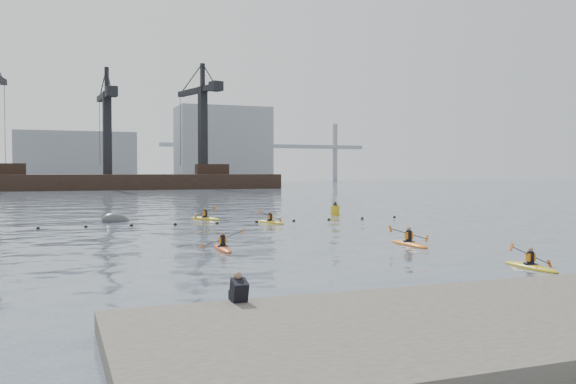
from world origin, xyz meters
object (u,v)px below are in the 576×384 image
at_px(kayaker_1, 531,266).
at_px(kayaker_4, 409,243).
at_px(nav_buoy, 335,210).
at_px(mooring_buoy, 116,221).
at_px(kayaker_5, 205,218).
at_px(kayaker_3, 270,222).
at_px(kayaker_0, 223,248).

bearing_deg(kayaker_1, kayaker_4, 94.26).
xyz_separation_m(kayaker_1, nav_buoy, (5.06, 28.78, 0.33)).
height_order(mooring_buoy, nav_buoy, nav_buoy).
distance_m(kayaker_5, mooring_buoy, 6.79).
relative_size(kayaker_1, kayaker_3, 0.95).
relative_size(kayaker_1, kayaker_5, 0.93).
xyz_separation_m(kayaker_1, kayaker_3, (-2.77, 23.36, 0.00)).
distance_m(kayaker_3, mooring_buoy, 11.75).
bearing_deg(kayaker_3, kayaker_4, -100.91).
height_order(kayaker_0, kayaker_1, kayaker_0).
height_order(kayaker_1, mooring_buoy, kayaker_1).
relative_size(mooring_buoy, nav_buoy, 1.83).
relative_size(kayaker_0, kayaker_1, 1.06).
bearing_deg(kayaker_1, kayaker_0, 136.30).
distance_m(kayaker_3, nav_buoy, 9.53).
bearing_deg(kayaker_0, kayaker_5, 82.60).
distance_m(kayaker_4, nav_buoy, 21.35).
bearing_deg(kayaker_4, mooring_buoy, -56.72).
bearing_deg(mooring_buoy, kayaker_1, -65.17).
bearing_deg(kayaker_1, kayaker_3, 97.86).
relative_size(kayaker_5, mooring_buoy, 1.25).
bearing_deg(kayaker_0, kayaker_3, 65.30).
xyz_separation_m(kayaker_3, kayaker_5, (-3.72, 4.90, 0.01)).
bearing_deg(mooring_buoy, kayaker_3, -26.82).
bearing_deg(nav_buoy, kayaker_0, -128.32).
height_order(kayaker_1, kayaker_3, kayaker_3).
height_order(kayaker_4, kayaker_5, kayaker_4).
xyz_separation_m(kayaker_0, kayaker_1, (9.91, -9.84, -0.00)).
height_order(kayaker_3, kayaker_4, kayaker_4).
relative_size(kayaker_3, kayaker_5, 0.98).
xyz_separation_m(kayaker_0, kayaker_5, (3.42, 18.42, 0.01)).
distance_m(mooring_buoy, nav_buoy, 18.33).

